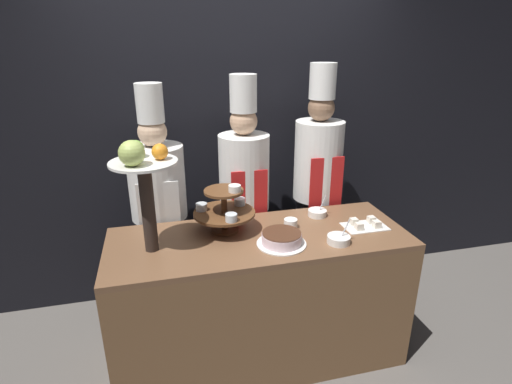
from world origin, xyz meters
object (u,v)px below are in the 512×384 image
(cake_round, at_px, (282,239))
(chef_center_right, at_px, (317,179))
(chef_center_left, at_px, (244,191))
(cake_square_tray, at_px, (365,225))
(tiered_stand, at_px, (225,209))
(cup_white, at_px, (291,224))
(fruit_pedestal, at_px, (142,174))
(serving_bowl_near, at_px, (339,239))
(serving_bowl_far, at_px, (317,213))
(chef_left, at_px, (159,203))

(cake_round, bearing_deg, chef_center_right, 54.16)
(chef_center_right, bearing_deg, chef_center_left, 180.00)
(cake_square_tray, bearing_deg, tiered_stand, 169.53)
(chef_center_left, bearing_deg, tiered_stand, -116.72)
(cup_white, bearing_deg, fruit_pedestal, -174.22)
(cup_white, height_order, chef_center_left, chef_center_left)
(cake_round, xyz_separation_m, serving_bowl_near, (0.33, -0.06, -0.01))
(cup_white, distance_m, serving_bowl_far, 0.27)
(tiered_stand, bearing_deg, chef_center_left, 63.28)
(chef_center_left, bearing_deg, serving_bowl_near, -62.01)
(chef_center_left, bearing_deg, fruit_pedestal, -139.26)
(chef_left, relative_size, chef_center_right, 0.94)
(cup_white, distance_m, chef_center_left, 0.53)
(tiered_stand, relative_size, cup_white, 4.49)
(chef_left, xyz_separation_m, chef_center_right, (1.17, -0.00, 0.08))
(cake_square_tray, bearing_deg, cake_round, -171.15)
(fruit_pedestal, bearing_deg, cake_round, -8.23)
(cake_round, distance_m, serving_bowl_far, 0.48)
(chef_left, bearing_deg, serving_bowl_near, -36.67)
(cake_round, relative_size, chef_center_left, 0.16)
(fruit_pedestal, bearing_deg, chef_left, 83.84)
(cake_square_tray, bearing_deg, serving_bowl_far, 134.20)
(cake_round, xyz_separation_m, cup_white, (0.12, 0.19, -0.01))
(cup_white, distance_m, chef_center_right, 0.63)
(chef_center_right, bearing_deg, tiered_stand, -151.01)
(serving_bowl_far, height_order, chef_center_left, chef_center_left)
(serving_bowl_near, bearing_deg, cup_white, 128.87)
(tiered_stand, bearing_deg, cake_square_tray, -10.47)
(cake_round, height_order, chef_center_left, chef_center_left)
(fruit_pedestal, xyz_separation_m, cake_square_tray, (1.33, -0.02, -0.44))
(chef_center_right, bearing_deg, chef_left, 180.00)
(cake_round, height_order, chef_center_right, chef_center_right)
(fruit_pedestal, height_order, chef_center_right, chef_center_right)
(fruit_pedestal, distance_m, serving_bowl_near, 1.17)
(chef_left, height_order, chef_center_right, chef_center_right)
(fruit_pedestal, bearing_deg, serving_bowl_far, 11.29)
(serving_bowl_far, distance_m, chef_center_right, 0.40)
(cake_round, relative_size, chef_center_right, 0.16)
(cake_square_tray, relative_size, chef_left, 0.16)
(chef_center_left, bearing_deg, cake_square_tray, -42.31)
(cup_white, xyz_separation_m, chef_center_right, (0.37, 0.49, 0.10))
(chef_center_left, xyz_separation_m, chef_center_right, (0.56, -0.00, 0.04))
(tiered_stand, distance_m, cup_white, 0.43)
(serving_bowl_near, bearing_deg, chef_center_left, 117.99)
(chef_center_left, bearing_deg, chef_center_right, -0.00)
(serving_bowl_near, relative_size, serving_bowl_far, 1.02)
(fruit_pedestal, height_order, chef_left, chef_left)
(cup_white, relative_size, chef_center_right, 0.05)
(cake_square_tray, distance_m, serving_bowl_near, 0.30)
(chef_center_left, height_order, chef_center_right, chef_center_right)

